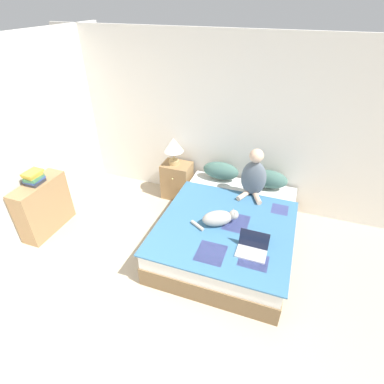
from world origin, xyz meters
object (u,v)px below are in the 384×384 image
object	(u,v)px
pillow_far	(268,179)
person_sitting	(254,176)
bed	(228,231)
laptop_open	(252,249)
nightstand	(177,180)
book_stack_top	(34,178)
pillow_near	(221,171)
table_lamp	(173,146)
cat_tabby	(219,218)
bookshelf	(44,207)

from	to	relation	value
pillow_far	person_sitting	distance (m)	0.38
bed	laptop_open	xyz separation A→B (m)	(0.39, -0.53, 0.29)
nightstand	book_stack_top	size ratio (longest dim) A/B	2.53
bed	pillow_near	bearing A→B (deg)	112.17
pillow_far	table_lamp	size ratio (longest dim) A/B	1.26
pillow_far	laptop_open	bearing A→B (deg)	-88.83
cat_tabby	book_stack_top	size ratio (longest dim) A/B	2.31
laptop_open	bookshelf	size ratio (longest dim) A/B	0.42
cat_tabby	nightstand	xyz separation A→B (m)	(-1.01, 1.07, -0.28)
cat_tabby	person_sitting	bearing A→B (deg)	41.77
cat_tabby	laptop_open	size ratio (longest dim) A/B	1.68
laptop_open	bookshelf	xyz separation A→B (m)	(-2.94, -0.03, -0.14)
pillow_near	laptop_open	size ratio (longest dim) A/B	1.67
book_stack_top	pillow_far	bearing A→B (deg)	26.59
cat_tabby	nightstand	world-z (taller)	cat_tabby
pillow_near	person_sitting	size ratio (longest dim) A/B	0.78
pillow_near	nightstand	xyz separation A→B (m)	(-0.73, -0.03, -0.31)
pillow_near	bed	bearing A→B (deg)	-67.83
laptop_open	nightstand	distance (m)	2.06
nightstand	book_stack_top	distance (m)	2.12
book_stack_top	table_lamp	bearing A→B (deg)	45.37
cat_tabby	table_lamp	xyz separation A→B (m)	(-1.05, 1.07, 0.34)
bed	cat_tabby	bearing A→B (deg)	-114.00
bed	pillow_far	distance (m)	1.04
cat_tabby	book_stack_top	bearing A→B (deg)	158.36
pillow_near	book_stack_top	size ratio (longest dim) A/B	2.31
person_sitting	bookshelf	size ratio (longest dim) A/B	0.89
laptop_open	pillow_far	bearing A→B (deg)	91.51
pillow_near	cat_tabby	xyz separation A→B (m)	(0.28, -1.09, -0.04)
pillow_near	pillow_far	distance (m)	0.73
bed	book_stack_top	distance (m)	2.69
bookshelf	nightstand	bearing A→B (deg)	44.51
nightstand	pillow_near	bearing A→B (deg)	2.14
bed	nightstand	world-z (taller)	nightstand
person_sitting	nightstand	world-z (taller)	person_sitting
bookshelf	book_stack_top	distance (m)	0.48
cat_tabby	pillow_far	bearing A→B (deg)	37.46
pillow_near	pillow_far	size ratio (longest dim) A/B	1.00
pillow_near	nightstand	world-z (taller)	pillow_near
pillow_far	person_sitting	xyz separation A→B (m)	(-0.19, -0.28, 0.17)
bed	person_sitting	bearing A→B (deg)	73.82
laptop_open	book_stack_top	world-z (taller)	book_stack_top
bookshelf	book_stack_top	size ratio (longest dim) A/B	3.29
cat_tabby	bookshelf	size ratio (longest dim) A/B	0.70
nightstand	book_stack_top	world-z (taller)	book_stack_top
pillow_near	person_sitting	xyz separation A→B (m)	(0.54, -0.28, 0.17)
person_sitting	pillow_near	bearing A→B (deg)	152.72
pillow_near	laptop_open	distance (m)	1.62
bed	cat_tabby	size ratio (longest dim) A/B	3.72
bed	nightstand	xyz separation A→B (m)	(-1.09, 0.87, 0.07)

